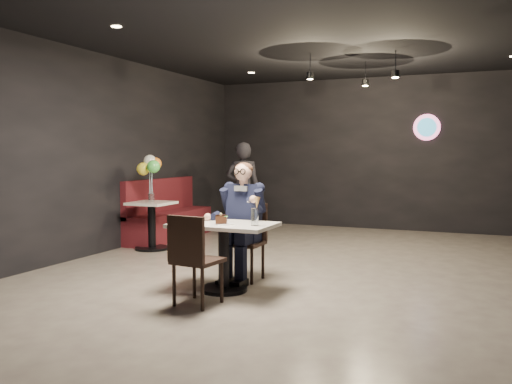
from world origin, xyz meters
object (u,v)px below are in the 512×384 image
at_px(main_table, 224,257).
at_px(balloon_vase, 151,198).
at_px(sundae_glass, 255,217).
at_px(booth_bench, 169,209).
at_px(chair_near, 198,259).
at_px(passerby, 243,189).
at_px(side_table, 152,225).
at_px(chair_far, 244,242).
at_px(seated_man, 244,220).

relative_size(main_table, balloon_vase, 8.10).
height_order(sundae_glass, booth_bench, booth_bench).
bearing_deg(chair_near, sundae_glass, 60.48).
bearing_deg(passerby, side_table, 53.55).
bearing_deg(chair_far, side_table, 149.00).
height_order(side_table, passerby, passerby).
height_order(chair_near, passerby, passerby).
distance_m(chair_near, booth_bench, 4.24).
relative_size(side_table, balloon_vase, 5.63).
distance_m(chair_far, balloon_vase, 2.57).
bearing_deg(sundae_glass, seated_man, 123.18).
height_order(chair_far, side_table, chair_far).
xyz_separation_m(booth_bench, side_table, (0.30, -1.00, -0.15)).
height_order(sundae_glass, side_table, sundae_glass).
height_order(chair_near, seated_man, seated_man).
xyz_separation_m(seated_man, sundae_glass, (0.39, -0.59, 0.12)).
bearing_deg(side_table, balloon_vase, 0.00).
bearing_deg(chair_far, booth_bench, 137.02).
distance_m(main_table, booth_bench, 3.79).
distance_m(sundae_glass, side_table, 3.23).
bearing_deg(booth_bench, chair_near, -54.21).
relative_size(main_table, seated_man, 0.76).
bearing_deg(passerby, booth_bench, 24.83).
distance_m(chair_near, seated_man, 1.16).
distance_m(chair_near, side_table, 3.27).
bearing_deg(side_table, seated_man, -31.00).
relative_size(chair_near, side_table, 1.20).
xyz_separation_m(main_table, seated_man, (-0.00, 0.55, 0.34)).
xyz_separation_m(main_table, sundae_glass, (0.39, -0.04, 0.47)).
relative_size(chair_far, chair_near, 1.00).
height_order(sundae_glass, passerby, passerby).
distance_m(side_table, balloon_vase, 0.44).
xyz_separation_m(booth_bench, passerby, (1.03, 0.86, 0.33)).
xyz_separation_m(chair_near, balloon_vase, (-2.18, 2.44, 0.36)).
distance_m(booth_bench, side_table, 1.05).
xyz_separation_m(seated_man, side_table, (-2.18, 1.31, -0.34)).
distance_m(chair_far, booth_bench, 3.39).
xyz_separation_m(sundae_glass, passerby, (-1.83, 3.76, 0.01)).
distance_m(main_table, passerby, 4.02).
distance_m(sundae_glass, booth_bench, 4.09).
bearing_deg(side_table, main_table, -40.48).
distance_m(seated_man, booth_bench, 3.39).
height_order(chair_far, seated_man, seated_man).
height_order(sundae_glass, balloon_vase, sundae_glass).
bearing_deg(side_table, chair_near, -48.21).
relative_size(seated_man, side_table, 1.88).
bearing_deg(booth_bench, chair_far, -42.98).
relative_size(chair_near, passerby, 0.54).
distance_m(chair_near, passerby, 4.55).
relative_size(chair_near, seated_man, 0.64).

